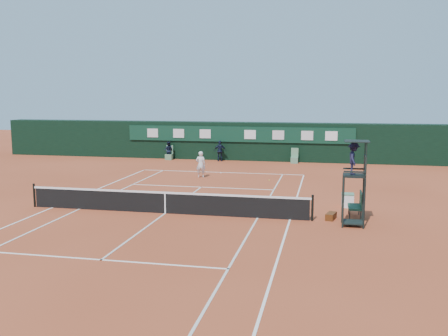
# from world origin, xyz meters

# --- Properties ---
(ground) EXTENTS (90.00, 90.00, 0.00)m
(ground) POSITION_xyz_m (0.00, 0.00, 0.00)
(ground) COLOR #B74D2B
(ground) RESTS_ON ground
(court_lines) EXTENTS (11.05, 23.85, 0.01)m
(court_lines) POSITION_xyz_m (0.00, 0.00, 0.01)
(court_lines) COLOR white
(court_lines) RESTS_ON ground
(tennis_net) EXTENTS (12.90, 0.10, 1.10)m
(tennis_net) POSITION_xyz_m (0.00, 0.00, 0.51)
(tennis_net) COLOR black
(tennis_net) RESTS_ON ground
(back_wall) EXTENTS (40.00, 1.65, 3.00)m
(back_wall) POSITION_xyz_m (0.00, 18.74, 1.51)
(back_wall) COLOR black
(back_wall) RESTS_ON ground
(linesman_chair_left) EXTENTS (0.55, 0.50, 1.15)m
(linesman_chair_left) POSITION_xyz_m (-5.50, 17.48, 0.32)
(linesman_chair_left) COLOR #55835C
(linesman_chair_left) RESTS_ON ground
(linesman_chair_right) EXTENTS (0.55, 0.50, 1.15)m
(linesman_chair_right) POSITION_xyz_m (4.50, 17.48, 0.32)
(linesman_chair_right) COLOR #588666
(linesman_chair_right) RESTS_ON ground
(umpire_chair) EXTENTS (0.96, 0.95, 3.42)m
(umpire_chair) POSITION_xyz_m (8.00, -0.46, 2.46)
(umpire_chair) COLOR black
(umpire_chair) RESTS_ON ground
(player_bench) EXTENTS (0.55, 1.20, 1.10)m
(player_bench) POSITION_xyz_m (8.26, 0.99, 0.60)
(player_bench) COLOR #1B432D
(player_bench) RESTS_ON ground
(tennis_bag) EXTENTS (0.49, 0.79, 0.28)m
(tennis_bag) POSITION_xyz_m (7.17, 0.41, 0.14)
(tennis_bag) COLOR black
(tennis_bag) RESTS_ON ground
(cooler) EXTENTS (0.57, 0.57, 0.65)m
(cooler) POSITION_xyz_m (7.93, 2.94, 0.33)
(cooler) COLOR white
(cooler) RESTS_ON ground
(tennis_ball) EXTENTS (0.07, 0.07, 0.07)m
(tennis_ball) POSITION_xyz_m (3.52, 9.33, 0.03)
(tennis_ball) COLOR yellow
(tennis_ball) RESTS_ON ground
(player) EXTENTS (0.67, 0.50, 1.67)m
(player) POSITION_xyz_m (-0.86, 9.64, 0.83)
(player) COLOR white
(player) RESTS_ON ground
(ball_kid_left) EXTENTS (0.72, 0.56, 1.47)m
(ball_kid_left) POSITION_xyz_m (-5.55, 17.50, 0.74)
(ball_kid_left) COLOR black
(ball_kid_left) RESTS_ON ground
(ball_kid_right) EXTENTS (1.01, 0.58, 1.62)m
(ball_kid_right) POSITION_xyz_m (-1.30, 17.43, 0.81)
(ball_kid_right) COLOR black
(ball_kid_right) RESTS_ON ground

